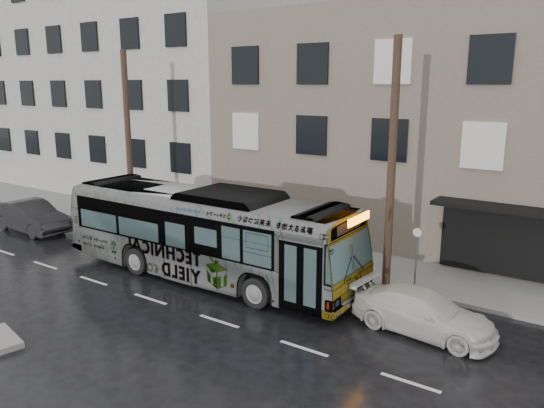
{
  "coord_description": "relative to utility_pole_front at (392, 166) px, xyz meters",
  "views": [
    {
      "loc": [
        13.61,
        -14.63,
        7.5
      ],
      "look_at": [
        1.84,
        2.5,
        2.79
      ],
      "focal_mm": 35.0,
      "sensor_mm": 36.0,
      "label": 1
    }
  ],
  "objects": [
    {
      "name": "ground",
      "position": [
        -6.5,
        -3.3,
        -4.65
      ],
      "size": [
        120.0,
        120.0,
        0.0
      ],
      "primitive_type": "plane",
      "color": "black",
      "rests_on": "ground"
    },
    {
      "name": "sidewalk",
      "position": [
        -6.5,
        1.6,
        -4.58
      ],
      "size": [
        90.0,
        3.6,
        0.15
      ],
      "primitive_type": "cube",
      "color": "gray",
      "rests_on": "ground"
    },
    {
      "name": "building_taupe",
      "position": [
        -1.5,
        9.4,
        0.85
      ],
      "size": [
        20.0,
        12.0,
        11.0
      ],
      "primitive_type": "cube",
      "color": "gray",
      "rests_on": "ground"
    },
    {
      "name": "building_grey",
      "position": [
        -24.5,
        10.9,
        3.35
      ],
      "size": [
        26.0,
        15.0,
        16.0
      ],
      "primitive_type": "cube",
      "color": "beige",
      "rests_on": "ground"
    },
    {
      "name": "utility_pole_front",
      "position": [
        0.0,
        0.0,
        0.0
      ],
      "size": [
        0.3,
        0.3,
        9.0
      ],
      "primitive_type": "cylinder",
      "color": "#473123",
      "rests_on": "sidewalk"
    },
    {
      "name": "utility_pole_rear",
      "position": [
        -14.0,
        0.0,
        0.0
      ],
      "size": [
        0.3,
        0.3,
        9.0
      ],
      "primitive_type": "cylinder",
      "color": "#473123",
      "rests_on": "sidewalk"
    },
    {
      "name": "sign_post",
      "position": [
        1.1,
        0.0,
        -3.3
      ],
      "size": [
        0.06,
        0.06,
        2.4
      ],
      "primitive_type": "cylinder",
      "color": "slate",
      "rests_on": "sidewalk"
    },
    {
      "name": "bus",
      "position": [
        -6.34,
        -2.94,
        -2.85
      ],
      "size": [
        12.96,
        3.11,
        3.6
      ],
      "primitive_type": "imported",
      "rotation": [
        0.0,
        0.0,
        1.58
      ],
      "color": "#B2B2B2",
      "rests_on": "ground"
    },
    {
      "name": "white_sedan",
      "position": [
        2.37,
        -2.8,
        -4.0
      ],
      "size": [
        4.59,
        2.17,
        1.29
      ],
      "primitive_type": "imported",
      "rotation": [
        0.0,
        0.0,
        1.49
      ],
      "color": "silver",
      "rests_on": "ground"
    },
    {
      "name": "dark_sedan",
      "position": [
        -18.27,
        -3.05,
        -3.85
      ],
      "size": [
        4.93,
        1.89,
        1.6
      ],
      "primitive_type": "imported",
      "rotation": [
        0.0,
        0.0,
        1.53
      ],
      "color": "black",
      "rests_on": "ground"
    },
    {
      "name": "slush_pile",
      "position": [
        -7.78,
        -10.57,
        -4.56
      ],
      "size": [
        1.93,
        1.17,
        0.18
      ],
      "primitive_type": "cube",
      "rotation": [
        0.0,
        0.0,
        -0.22
      ],
      "color": "gray",
      "rests_on": "ground"
    }
  ]
}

